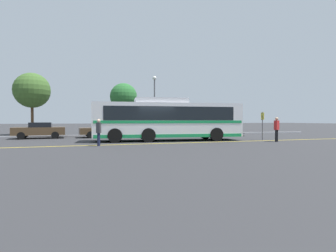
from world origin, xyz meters
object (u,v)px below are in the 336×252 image
parked_car_1 (105,130)px  tree_0 (124,97)px  parked_car_0 (40,130)px  bus_stop_sign (262,122)px  tree_1 (32,91)px  transit_bus (168,119)px  parked_car_2 (178,129)px  street_lamp (155,96)px  pedestrian_1 (277,128)px  pedestrian_0 (99,131)px

parked_car_1 → tree_0: (2.19, 3.63, 3.35)m
parked_car_0 → parked_car_1: size_ratio=0.89×
parked_car_0 → tree_0: bearing=-68.7°
bus_stop_sign → tree_1: tree_1 is taller
bus_stop_sign → transit_bus: bearing=-97.1°
parked_car_2 → street_lamp: size_ratio=0.79×
pedestrian_1 → bus_stop_sign: bus_stop_sign is taller
transit_bus → tree_1: (-11.42, 12.00, 3.09)m
parked_car_1 → bus_stop_sign: bus_stop_sign is taller
tree_0 → pedestrian_0: bearing=-104.8°
street_lamp → tree_0: (-3.12, 1.17, -0.07)m
pedestrian_0 → pedestrian_1: size_ratio=0.92×
parked_car_1 → pedestrian_0: pedestrian_0 is taller
parked_car_0 → tree_0: size_ratio=0.76×
pedestrian_1 → tree_0: 15.90m
parked_car_2 → tree_1: size_ratio=0.75×
transit_bus → pedestrian_0: 5.88m
parked_car_1 → tree_1: size_ratio=0.71×
parked_car_1 → tree_1: tree_1 is taller
pedestrian_1 → pedestrian_0: bearing=151.4°
parked_car_2 → pedestrian_1: size_ratio=2.79×
pedestrian_0 → parked_car_2: bearing=151.7°
parked_car_0 → street_lamp: 11.56m
bus_stop_sign → tree_1: bearing=-120.2°
parked_car_2 → parked_car_1: bearing=-88.7°
pedestrian_0 → bus_stop_sign: bearing=110.6°
bus_stop_sign → street_lamp: street_lamp is taller
street_lamp → parked_car_0: bearing=-167.4°
pedestrian_0 → tree_1: (-6.20, 14.62, 3.80)m
parked_car_0 → pedestrian_0: size_ratio=2.58×
parked_car_2 → tree_0: 7.00m
transit_bus → parked_car_0: 11.30m
transit_bus → parked_car_2: bearing=159.1°
tree_0 → transit_bus: bearing=-77.3°
parked_car_1 → pedestrian_1: bearing=47.8°
pedestrian_0 → tree_1: tree_1 is taller
bus_stop_sign → tree_0: 14.60m
pedestrian_1 → transit_bus: bearing=130.0°
pedestrian_1 → bus_stop_sign: bearing=64.3°
parked_car_0 → parked_car_2: (12.54, -0.15, -0.01)m
transit_bus → pedestrian_0: transit_bus is taller
parked_car_1 → pedestrian_1: (11.50, -8.90, 0.31)m
pedestrian_1 → street_lamp: street_lamp is taller
pedestrian_1 → bus_stop_sign: 1.65m
parked_car_2 → pedestrian_0: (-8.01, -8.12, 0.22)m
bus_stop_sign → street_lamp: size_ratio=0.35×
parked_car_0 → street_lamp: (10.78, 2.41, 3.41)m
parked_car_0 → bus_stop_sign: (16.97, -7.34, 0.69)m
bus_stop_sign → street_lamp: bearing=-141.5°
parked_car_1 → parked_car_0: bearing=-95.0°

